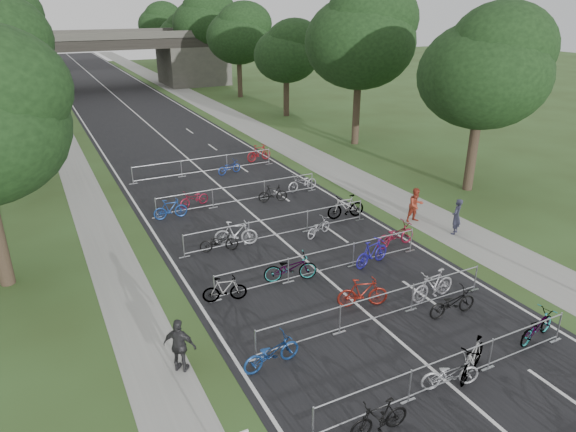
% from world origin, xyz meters
% --- Properties ---
extents(road, '(11.00, 140.00, 0.01)m').
position_xyz_m(road, '(0.00, 50.00, 0.01)').
color(road, black).
rests_on(road, ground).
extents(sidewalk_right, '(3.00, 140.00, 0.01)m').
position_xyz_m(sidewalk_right, '(8.00, 50.00, 0.01)').
color(sidewalk_right, gray).
rests_on(sidewalk_right, ground).
extents(sidewalk_left, '(2.00, 140.00, 0.01)m').
position_xyz_m(sidewalk_left, '(-7.50, 50.00, 0.01)').
color(sidewalk_left, gray).
rests_on(sidewalk_left, ground).
extents(lane_markings, '(0.12, 140.00, 0.00)m').
position_xyz_m(lane_markings, '(0.00, 50.00, 0.00)').
color(lane_markings, silver).
rests_on(lane_markings, ground).
extents(overpass_bridge, '(31.00, 8.00, 7.05)m').
position_xyz_m(overpass_bridge, '(0.00, 65.00, 3.53)').
color(overpass_bridge, '#42413B').
rests_on(overpass_bridge, ground).
extents(tree_right_0, '(7.17, 7.17, 10.93)m').
position_xyz_m(tree_right_0, '(13.11, 15.93, 6.92)').
color(tree_right_0, '#33261C').
rests_on(tree_right_0, ground).
extents(tree_right_1, '(8.18, 8.18, 12.47)m').
position_xyz_m(tree_right_1, '(13.11, 27.93, 7.90)').
color(tree_right_1, '#33261C').
rests_on(tree_right_1, ground).
extents(tree_right_2, '(6.16, 6.16, 9.39)m').
position_xyz_m(tree_right_2, '(13.11, 39.93, 5.95)').
color(tree_right_2, '#33261C').
rests_on(tree_right_2, ground).
extents(tree_right_3, '(7.17, 7.17, 10.93)m').
position_xyz_m(tree_right_3, '(13.11, 51.93, 6.92)').
color(tree_right_3, '#33261C').
rests_on(tree_right_3, ground).
extents(tree_right_4, '(8.18, 8.18, 12.47)m').
position_xyz_m(tree_right_4, '(13.11, 63.93, 7.90)').
color(tree_right_4, '#33261C').
rests_on(tree_right_4, ground).
extents(tree_right_5, '(6.16, 6.16, 9.39)m').
position_xyz_m(tree_right_5, '(13.11, 75.93, 5.95)').
color(tree_right_5, '#33261C').
rests_on(tree_right_5, ground).
extents(tree_right_6, '(7.17, 7.17, 10.93)m').
position_xyz_m(tree_right_6, '(13.11, 87.93, 6.92)').
color(tree_right_6, '#33261C').
rests_on(tree_right_6, ground).
extents(barrier_row_1, '(9.70, 0.08, 1.10)m').
position_xyz_m(barrier_row_1, '(0.00, 3.60, 0.55)').
color(barrier_row_1, '#ACAFB5').
rests_on(barrier_row_1, ground).
extents(barrier_row_2, '(9.70, 0.08, 1.10)m').
position_xyz_m(barrier_row_2, '(0.00, 7.20, 0.55)').
color(barrier_row_2, '#ACAFB5').
rests_on(barrier_row_2, ground).
extents(barrier_row_3, '(9.70, 0.08, 1.10)m').
position_xyz_m(barrier_row_3, '(0.00, 11.00, 0.55)').
color(barrier_row_3, '#ACAFB5').
rests_on(barrier_row_3, ground).
extents(barrier_row_4, '(9.70, 0.08, 1.10)m').
position_xyz_m(barrier_row_4, '(0.00, 15.00, 0.55)').
color(barrier_row_4, '#ACAFB5').
rests_on(barrier_row_4, ground).
extents(barrier_row_5, '(9.70, 0.08, 1.10)m').
position_xyz_m(barrier_row_5, '(0.00, 20.00, 0.55)').
color(barrier_row_5, '#ACAFB5').
rests_on(barrier_row_5, ground).
extents(barrier_row_6, '(9.70, 0.08, 1.10)m').
position_xyz_m(barrier_row_6, '(0.00, 26.00, 0.55)').
color(barrier_row_6, '#ACAFB5').
rests_on(barrier_row_6, ground).
extents(bike_4, '(1.73, 0.60, 1.02)m').
position_xyz_m(bike_4, '(-2.96, 3.05, 0.51)').
color(bike_4, black).
rests_on(bike_4, ground).
extents(bike_5, '(1.91, 1.06, 0.95)m').
position_xyz_m(bike_5, '(-0.10, 3.55, 0.48)').
color(bike_5, '#9E9FA5').
rests_on(bike_5, ground).
extents(bike_6, '(1.98, 1.36, 1.17)m').
position_xyz_m(bike_6, '(0.86, 3.65, 0.58)').
color(bike_6, '#ACAFB5').
rests_on(bike_6, ground).
extents(bike_7, '(1.99, 1.02, 1.00)m').
position_xyz_m(bike_7, '(4.06, 3.99, 0.50)').
color(bike_7, '#ACAFB5').
rests_on(bike_7, ground).
extents(bike_8, '(2.00, 0.87, 1.02)m').
position_xyz_m(bike_8, '(-4.30, 6.69, 0.51)').
color(bike_8, navy).
rests_on(bike_8, ground).
extents(bike_9, '(1.96, 1.14, 1.14)m').
position_xyz_m(bike_9, '(0.10, 8.24, 0.57)').
color(bike_9, maroon).
rests_on(bike_9, ground).
extents(bike_10, '(1.98, 0.79, 1.02)m').
position_xyz_m(bike_10, '(2.60, 6.31, 0.51)').
color(bike_10, black).
rests_on(bike_10, ground).
extents(bike_11, '(2.00, 0.65, 1.19)m').
position_xyz_m(bike_11, '(2.73, 7.46, 0.59)').
color(bike_11, '#9C9AA2').
rests_on(bike_11, ground).
extents(bike_12, '(1.73, 0.86, 1.00)m').
position_xyz_m(bike_12, '(-4.26, 10.84, 0.50)').
color(bike_12, '#ACAFB5').
rests_on(bike_12, ground).
extents(bike_13, '(2.28, 1.27, 1.14)m').
position_xyz_m(bike_13, '(-1.39, 11.11, 0.57)').
color(bike_13, '#ACAFB5').
rests_on(bike_13, ground).
extents(bike_14, '(2.00, 0.98, 1.16)m').
position_xyz_m(bike_14, '(2.27, 10.71, 0.58)').
color(bike_14, '#231C9F').
rests_on(bike_14, ground).
extents(bike_15, '(2.17, 0.87, 1.12)m').
position_xyz_m(bike_15, '(4.30, 11.73, 0.56)').
color(bike_15, maroon).
rests_on(bike_15, ground).
extents(bike_16, '(1.82, 1.00, 0.91)m').
position_xyz_m(bike_16, '(-3.03, 14.89, 0.45)').
color(bike_16, black).
rests_on(bike_16, ground).
extents(bike_17, '(2.04, 1.24, 1.19)m').
position_xyz_m(bike_17, '(-2.13, 15.11, 0.59)').
color(bike_17, '#A9AAB0').
rests_on(bike_17, ground).
extents(bike_18, '(1.76, 1.18, 0.88)m').
position_xyz_m(bike_18, '(1.75, 14.30, 0.44)').
color(bike_18, '#A5A5AD').
rests_on(bike_18, ground).
extents(bike_19, '(2.09, 0.82, 1.23)m').
position_xyz_m(bike_19, '(4.10, 15.57, 0.61)').
color(bike_19, '#ACAFB5').
rests_on(bike_19, ground).
extents(bike_20, '(1.76, 0.56, 1.05)m').
position_xyz_m(bike_20, '(-3.96, 19.57, 0.52)').
color(bike_20, navy).
rests_on(bike_20, ground).
extents(bike_21, '(1.88, 1.08, 0.93)m').
position_xyz_m(bike_21, '(-2.38, 20.63, 0.47)').
color(bike_21, maroon).
rests_on(bike_21, ground).
extents(bike_22, '(1.69, 0.87, 0.98)m').
position_xyz_m(bike_22, '(1.76, 19.37, 0.49)').
color(bike_22, black).
rests_on(bike_22, ground).
extents(bike_23, '(1.99, 0.83, 1.02)m').
position_xyz_m(bike_23, '(4.09, 20.21, 0.51)').
color(bike_23, '#9999A0').
rests_on(bike_23, ground).
extents(bike_26, '(1.80, 0.98, 0.90)m').
position_xyz_m(bike_26, '(1.39, 25.19, 0.45)').
color(bike_26, '#1B3897').
rests_on(bike_26, ground).
extents(bike_27, '(2.02, 0.89, 1.17)m').
position_xyz_m(bike_27, '(4.30, 27.00, 0.59)').
color(bike_27, maroon).
rests_on(bike_27, ground).
extents(pedestrian_a, '(0.77, 0.69, 1.77)m').
position_xyz_m(pedestrian_a, '(7.73, 11.54, 0.88)').
color(pedestrian_a, '#2F3046').
rests_on(pedestrian_a, ground).
extents(pedestrian_b, '(0.91, 0.73, 1.78)m').
position_xyz_m(pedestrian_b, '(6.97, 13.58, 0.89)').
color(pedestrian_b, '#9C3422').
rests_on(pedestrian_b, ground).
extents(pedestrian_c, '(1.07, 1.01, 1.78)m').
position_xyz_m(pedestrian_c, '(-6.80, 7.77, 0.89)').
color(pedestrian_c, '#2A2A2D').
rests_on(pedestrian_c, ground).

